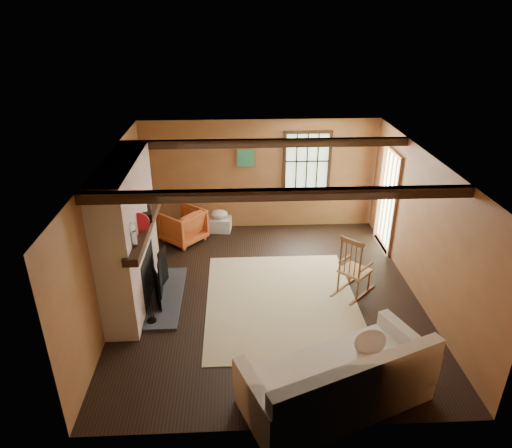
{
  "coord_description": "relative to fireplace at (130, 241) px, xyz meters",
  "views": [
    {
      "loc": [
        -0.54,
        -6.51,
        4.46
      ],
      "look_at": [
        -0.2,
        0.4,
        1.16
      ],
      "focal_mm": 32.0,
      "sensor_mm": 36.0,
      "label": 1
    }
  ],
  "objects": [
    {
      "name": "ground",
      "position": [
        2.23,
        0.0,
        -1.1
      ],
      "size": [
        5.5,
        5.5,
        0.0
      ],
      "primitive_type": "plane",
      "color": "black",
      "rests_on": "ground"
    },
    {
      "name": "armchair",
      "position": [
        0.58,
        2.09,
        -0.75
      ],
      "size": [
        1.09,
        1.08,
        0.71
      ],
      "primitive_type": "imported",
      "rotation": [
        0.0,
        0.0,
        -2.29
      ],
      "color": "#BF6026",
      "rests_on": "ground"
    },
    {
      "name": "rug",
      "position": [
        2.43,
        -0.2,
        -1.1
      ],
      "size": [
        2.5,
        3.0,
        0.01
      ],
      "primitive_type": "cube",
      "color": "tan",
      "rests_on": "ground"
    },
    {
      "name": "sofa",
      "position": [
        2.9,
        -2.41,
        -0.77
      ],
      "size": [
        2.53,
        1.82,
        0.94
      ],
      "rotation": [
        0.0,
        0.0,
        0.38
      ],
      "color": "silver",
      "rests_on": "ground"
    },
    {
      "name": "fireplace",
      "position": [
        0.0,
        0.0,
        0.0
      ],
      "size": [
        1.02,
        2.3,
        2.4
      ],
      "color": "#99503B",
      "rests_on": "ground"
    },
    {
      "name": "laundry_basket",
      "position": [
        1.33,
        2.55,
        -0.95
      ],
      "size": [
        0.54,
        0.43,
        0.3
      ],
      "primitive_type": "cube",
      "rotation": [
        0.0,
        0.0,
        -0.12
      ],
      "color": "silver",
      "rests_on": "ground"
    },
    {
      "name": "firewood_pile",
      "position": [
        0.43,
        2.6,
        -0.98
      ],
      "size": [
        0.69,
        0.13,
        0.25
      ],
      "color": "brown",
      "rests_on": "ground"
    },
    {
      "name": "basket_pillow",
      "position": [
        1.33,
        2.55,
        -0.71
      ],
      "size": [
        0.4,
        0.33,
        0.19
      ],
      "primitive_type": "ellipsoid",
      "rotation": [
        0.0,
        0.0,
        0.08
      ],
      "color": "silver",
      "rests_on": "laundry_basket"
    },
    {
      "name": "rocking_chair",
      "position": [
        3.66,
        0.0,
        -0.64
      ],
      "size": [
        0.85,
        0.85,
        1.1
      ],
      "rotation": [
        0.0,
        0.0,
        2.35
      ],
      "color": "tan",
      "rests_on": "ground"
    },
    {
      "name": "room_envelope",
      "position": [
        2.45,
        0.26,
        0.53
      ],
      "size": [
        5.02,
        5.52,
        2.44
      ],
      "color": "#905B33",
      "rests_on": "ground"
    }
  ]
}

